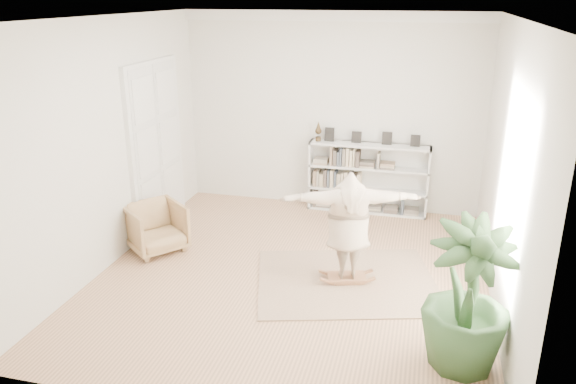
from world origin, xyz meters
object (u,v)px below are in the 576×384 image
(armchair, at_px, (156,228))
(rocker_board, at_px, (347,277))
(person, at_px, (349,223))
(houseplant, at_px, (468,297))
(bookshelf, at_px, (368,179))

(armchair, relative_size, rocker_board, 1.39)
(person, distance_m, houseplant, 2.17)
(person, bearing_deg, rocker_board, 150.31)
(bookshelf, relative_size, armchair, 2.62)
(bookshelf, xyz_separation_m, armchair, (-3.04, -2.51, -0.25))
(bookshelf, bearing_deg, person, -88.88)
(rocker_board, bearing_deg, armchair, 158.41)
(armchair, bearing_deg, person, -56.29)
(rocker_board, xyz_separation_m, houseplant, (1.50, -1.56, 0.78))
(rocker_board, bearing_deg, bookshelf, 75.25)
(bookshelf, height_order, rocker_board, bookshelf)
(person, height_order, houseplant, houseplant)
(armchair, xyz_separation_m, person, (3.10, -0.31, 0.53))
(houseplant, bearing_deg, armchair, 157.84)
(rocker_board, height_order, houseplant, houseplant)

